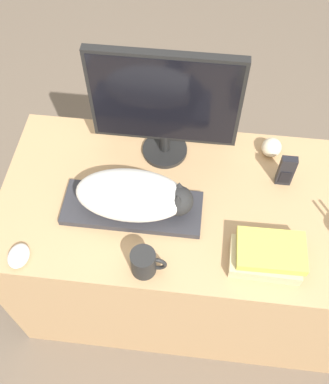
{
  "coord_description": "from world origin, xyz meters",
  "views": [
    {
      "loc": [
        -0.0,
        -0.49,
        2.02
      ],
      "look_at": [
        -0.1,
        0.32,
        0.8
      ],
      "focal_mm": 42.0,
      "sensor_mm": 36.0,
      "label": 1
    }
  ],
  "objects_px": {
    "coffee_mug": "(146,263)",
    "keyboard": "(134,208)",
    "baseball": "(273,147)",
    "phone": "(287,171)",
    "book_stack": "(269,256)",
    "cat": "(137,196)",
    "computer_mouse": "(20,256)",
    "monitor": "(166,103)"
  },
  "relations": [
    {
      "from": "coffee_mug",
      "to": "keyboard",
      "type": "bearing_deg",
      "value": 108.9
    },
    {
      "from": "baseball",
      "to": "phone",
      "type": "height_order",
      "value": "phone"
    },
    {
      "from": "coffee_mug",
      "to": "book_stack",
      "type": "height_order",
      "value": "coffee_mug"
    },
    {
      "from": "keyboard",
      "to": "cat",
      "type": "height_order",
      "value": "cat"
    },
    {
      "from": "computer_mouse",
      "to": "phone",
      "type": "xyz_separation_m",
      "value": [
        0.82,
        0.39,
        0.05
      ]
    },
    {
      "from": "coffee_mug",
      "to": "baseball",
      "type": "distance_m",
      "value": 0.63
    },
    {
      "from": "computer_mouse",
      "to": "book_stack",
      "type": "height_order",
      "value": "book_stack"
    },
    {
      "from": "cat",
      "to": "phone",
      "type": "xyz_separation_m",
      "value": [
        0.48,
        0.17,
        -0.03
      ]
    },
    {
      "from": "keyboard",
      "to": "baseball",
      "type": "height_order",
      "value": "baseball"
    },
    {
      "from": "cat",
      "to": "monitor",
      "type": "relative_size",
      "value": 0.77
    },
    {
      "from": "coffee_mug",
      "to": "computer_mouse",
      "type": "bearing_deg",
      "value": -178.84
    },
    {
      "from": "monitor",
      "to": "computer_mouse",
      "type": "distance_m",
      "value": 0.66
    },
    {
      "from": "cat",
      "to": "coffee_mug",
      "type": "distance_m",
      "value": 0.22
    },
    {
      "from": "keyboard",
      "to": "baseball",
      "type": "distance_m",
      "value": 0.55
    },
    {
      "from": "monitor",
      "to": "book_stack",
      "type": "height_order",
      "value": "monitor"
    },
    {
      "from": "baseball",
      "to": "book_stack",
      "type": "bearing_deg",
      "value": -92.6
    },
    {
      "from": "monitor",
      "to": "phone",
      "type": "distance_m",
      "value": 0.47
    },
    {
      "from": "monitor",
      "to": "phone",
      "type": "bearing_deg",
      "value": -11.59
    },
    {
      "from": "keyboard",
      "to": "monitor",
      "type": "xyz_separation_m",
      "value": [
        0.08,
        0.26,
        0.23
      ]
    },
    {
      "from": "computer_mouse",
      "to": "baseball",
      "type": "relative_size",
      "value": 1.21
    },
    {
      "from": "computer_mouse",
      "to": "phone",
      "type": "distance_m",
      "value": 0.91
    },
    {
      "from": "computer_mouse",
      "to": "phone",
      "type": "relative_size",
      "value": 0.66
    },
    {
      "from": "monitor",
      "to": "book_stack",
      "type": "distance_m",
      "value": 0.58
    },
    {
      "from": "monitor",
      "to": "computer_mouse",
      "type": "height_order",
      "value": "monitor"
    },
    {
      "from": "monitor",
      "to": "phone",
      "type": "relative_size",
      "value": 3.76
    },
    {
      "from": "baseball",
      "to": "phone",
      "type": "relative_size",
      "value": 0.55
    },
    {
      "from": "keyboard",
      "to": "book_stack",
      "type": "distance_m",
      "value": 0.46
    },
    {
      "from": "computer_mouse",
      "to": "coffee_mug",
      "type": "bearing_deg",
      "value": 1.16
    },
    {
      "from": "keyboard",
      "to": "baseball",
      "type": "relative_size",
      "value": 6.48
    },
    {
      "from": "computer_mouse",
      "to": "book_stack",
      "type": "distance_m",
      "value": 0.77
    },
    {
      "from": "cat",
      "to": "coffee_mug",
      "type": "bearing_deg",
      "value": -75.13
    },
    {
      "from": "book_stack",
      "to": "monitor",
      "type": "bearing_deg",
      "value": 132.33
    },
    {
      "from": "baseball",
      "to": "book_stack",
      "type": "xyz_separation_m",
      "value": [
        -0.02,
        -0.43,
        0.0
      ]
    },
    {
      "from": "baseball",
      "to": "phone",
      "type": "xyz_separation_m",
      "value": [
        0.04,
        -0.12,
        0.03
      ]
    },
    {
      "from": "cat",
      "to": "computer_mouse",
      "type": "height_order",
      "value": "cat"
    },
    {
      "from": "computer_mouse",
      "to": "baseball",
      "type": "xyz_separation_m",
      "value": [
        0.78,
        0.51,
        0.02
      ]
    },
    {
      "from": "phone",
      "to": "baseball",
      "type": "bearing_deg",
      "value": 108.51
    },
    {
      "from": "baseball",
      "to": "book_stack",
      "type": "distance_m",
      "value": 0.43
    },
    {
      "from": "keyboard",
      "to": "phone",
      "type": "height_order",
      "value": "phone"
    },
    {
      "from": "cat",
      "to": "coffee_mug",
      "type": "relative_size",
      "value": 3.43
    },
    {
      "from": "cat",
      "to": "coffee_mug",
      "type": "xyz_separation_m",
      "value": [
        0.05,
        -0.21,
        -0.04
      ]
    },
    {
      "from": "cat",
      "to": "keyboard",
      "type": "bearing_deg",
      "value": 180.0
    }
  ]
}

